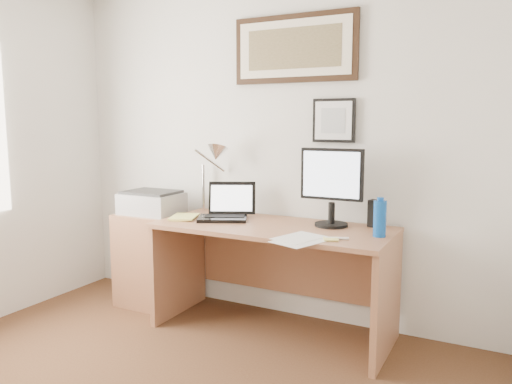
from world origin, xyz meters
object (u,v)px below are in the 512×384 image
Objects in this scene: book at (172,217)px; desk at (278,256)px; water_bottle at (380,219)px; laptop at (226,211)px; side_cabinet at (153,259)px; printer at (152,202)px; lcd_monitor at (332,183)px.

book is 0.15× the size of desk.
book is at bearing -166.19° from desk.
laptop is at bearing 177.33° from water_bottle.
book is 0.40m from laptop.
desk is at bearing 4.40° from laptop.
laptop reaches higher than water_bottle.
water_bottle is 0.91× the size of book.
book is (0.31, -0.15, 0.39)m from side_cabinet.
laptop reaches higher than side_cabinet.
lcd_monitor is at bearing 3.62° from printer.
lcd_monitor reaches higher than side_cabinet.
side_cabinet is 1.58m from lcd_monitor.
lcd_monitor is at bearing 7.25° from laptop.
laptop is 0.96× the size of printer.
laptop is 0.68m from printer.
desk is 3.08× the size of lcd_monitor.
water_bottle reaches higher than printer.
water_bottle is 0.50× the size of printer.
book is 0.55× the size of printer.
lcd_monitor is (1.43, 0.10, 0.68)m from side_cabinet.
printer reaches higher than desk.
book is 0.36m from printer.
side_cabinet is 3.00× the size of book.
water_bottle is at bearing -6.53° from desk.
lcd_monitor is 1.18× the size of printer.
water_bottle reaches higher than book.
side_cabinet is 0.53m from book.
lcd_monitor is (-0.36, 0.15, 0.18)m from water_bottle.
lcd_monitor reaches higher than laptop.
printer is (-0.31, 0.16, 0.06)m from book.
printer reaches higher than book.
side_cabinet is 1.86m from water_bottle.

